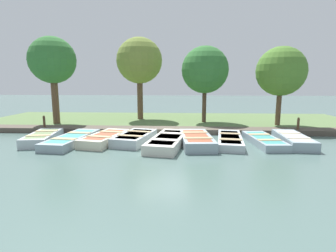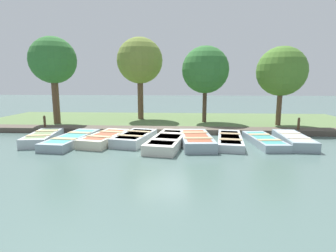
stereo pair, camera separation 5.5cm
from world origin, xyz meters
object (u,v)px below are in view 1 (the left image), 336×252
Objects in this scene: rowboat_2 at (105,138)px; rowboat_5 at (196,140)px; park_tree_right at (281,72)px; rowboat_0 at (43,137)px; rowboat_7 at (264,140)px; rowboat_4 at (168,141)px; park_tree_far_left at (52,61)px; rowboat_6 at (230,140)px; mooring_post_near at (44,124)px; rowboat_8 at (293,140)px; rowboat_1 at (72,139)px; park_tree_center at (205,70)px; rowboat_3 at (135,138)px; park_tree_left at (139,61)px; mooring_post_far at (298,126)px.

rowboat_5 is at bearing 99.68° from rowboat_2.
rowboat_0 is at bearing -69.73° from park_tree_right.
rowboat_7 is 5.56m from park_tree_right.
park_tree_far_left reaches higher than rowboat_4.
park_tree_far_left is (-4.23, -4.23, 3.64)m from rowboat_2.
rowboat_6 is at bearing 95.39° from rowboat_5.
rowboat_8 is at bearing 79.68° from mooring_post_near.
park_tree_far_left is (-4.42, -2.82, 3.67)m from rowboat_1.
park_tree_right is (-1.95, 12.91, 2.77)m from mooring_post_near.
rowboat_3 is at bearing -33.59° from park_tree_center.
park_tree_left reaches higher than rowboat_6.
park_tree_far_left is (-1.87, -13.48, 3.40)m from mooring_post_far.
park_tree_left is at bearing 114.62° from park_tree_far_left.
rowboat_6 is at bearing 81.20° from rowboat_0.
mooring_post_far is at bearing 122.55° from rowboat_4.
park_tree_center is (-5.17, 3.43, 3.15)m from rowboat_3.
rowboat_2 is 7.46m from park_tree_left.
rowboat_6 is at bearing -94.89° from rowboat_7.
rowboat_8 is at bearing 98.28° from rowboat_6.
mooring_post_far is (-2.48, 5.27, 0.23)m from rowboat_5.
rowboat_6 is at bearing 38.04° from park_tree_left.
park_tree_left is at bearing -104.09° from park_tree_right.
rowboat_1 is at bearing -76.57° from mooring_post_far.
rowboat_8 is at bearing 105.20° from rowboat_4.
park_tree_center is at bearing 167.44° from rowboat_5.
mooring_post_far is at bearing 117.67° from rowboat_3.
rowboat_4 is at bearing -67.14° from mooring_post_far.
rowboat_3 is 6.96m from park_tree_center.
mooring_post_near is at bearing -102.14° from rowboat_4.
rowboat_3 reaches higher than rowboat_2.
park_tree_right is at bearing 90.35° from park_tree_far_left.
rowboat_8 is 3.39× the size of mooring_post_near.
rowboat_8 is (-0.17, 10.93, 0.00)m from rowboat_0.
park_tree_left reaches higher than rowboat_4.
mooring_post_near and mooring_post_far have the same top height.
rowboat_3 is (-0.15, 4.10, -0.00)m from rowboat_0.
rowboat_3 is (-0.13, 1.30, 0.01)m from rowboat_2.
park_tree_left reaches higher than park_tree_far_left.
park_tree_right reaches higher than rowboat_2.
park_tree_right is (-1.95, -0.33, 2.77)m from mooring_post_far.
rowboat_6 reaches higher than rowboat_7.
mooring_post_far is 3.41m from park_tree_right.
rowboat_6 is (-0.26, 1.47, -0.05)m from rowboat_5.
mooring_post_far is 0.16× the size of park_tree_left.
park_tree_center is (-1.07, 8.96, -0.49)m from park_tree_far_left.
park_tree_right reaches higher than rowboat_1.
mooring_post_near reaches higher than rowboat_6.
park_tree_center is at bearing 115.36° from rowboat_0.
mooring_post_near is at bearing -48.16° from park_tree_left.
mooring_post_near is at bearing -129.08° from rowboat_1.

